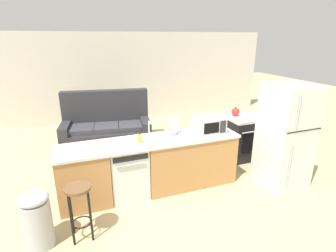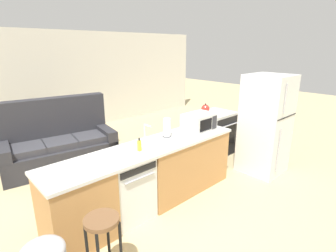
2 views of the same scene
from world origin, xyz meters
name	(u,v)px [view 1 (image 1 of 2)]	position (x,y,z in m)	size (l,w,h in m)	color
ground_plane	(144,191)	(0.00, 0.00, 0.00)	(24.00, 24.00, 0.00)	tan
wall_back	(115,78)	(0.30, 4.20, 1.30)	(10.00, 0.06, 2.60)	silver
kitchen_counter	(157,166)	(0.24, 0.00, 0.42)	(2.94, 0.66, 0.90)	#B77F47
dishwasher	(128,171)	(-0.25, 0.00, 0.42)	(0.58, 0.61, 0.84)	silver
stove_range	(244,137)	(2.35, 0.55, 0.45)	(0.76, 0.68, 0.90)	black
refrigerator	(285,136)	(2.35, -0.55, 0.88)	(0.72, 0.73, 1.75)	white
microwave	(209,125)	(1.18, 0.00, 1.04)	(0.50, 0.37, 0.28)	white
sink_faucet	(149,131)	(0.14, 0.07, 1.03)	(0.07, 0.18, 0.30)	silver
paper_towel_roll	(174,126)	(0.60, 0.13, 1.04)	(0.14, 0.14, 0.28)	#4C4C51
soap_bottle	(140,138)	(-0.04, -0.04, 0.97)	(0.06, 0.06, 0.18)	yellow
kettle	(236,112)	(2.18, 0.68, 0.99)	(0.21, 0.17, 0.19)	red
bar_stool	(79,201)	(-1.02, -0.75, 0.54)	(0.32, 0.32, 0.74)	brown
trash_bin	(37,219)	(-1.51, -0.72, 0.38)	(0.35, 0.35, 0.74)	#B7B7BC
couch	(107,129)	(-0.26, 2.27, 0.39)	(2.12, 1.20, 1.27)	#2D2D33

